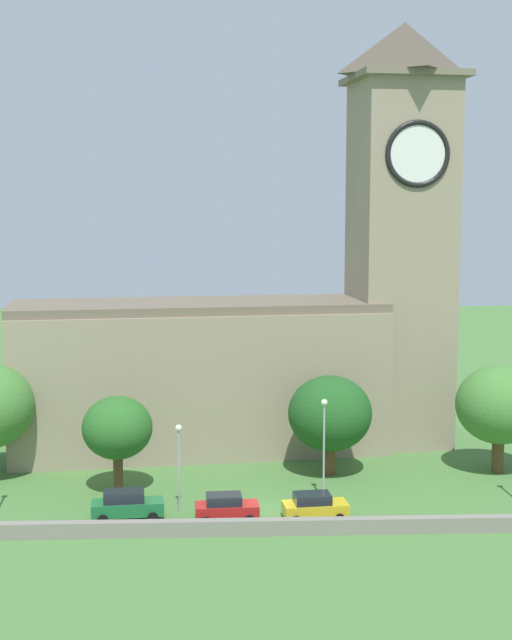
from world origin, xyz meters
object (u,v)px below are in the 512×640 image
object	(u,v)px
tree_by_tower	(117,428)
tree_riverside_east	(330,414)
car_yellow	(314,506)
car_red	(226,507)
streetlamp_west_mid	(179,453)
church	(276,322)
streetlamp_central	(324,434)
tree_churchyard	(500,405)
car_green	(127,505)

from	to	relation	value
tree_by_tower	tree_riverside_east	distance (m)	15.80
car_yellow	tree_by_tower	world-z (taller)	tree_by_tower
car_red	tree_riverside_east	distance (m)	12.92
car_yellow	streetlamp_west_mid	distance (m)	9.50
car_yellow	tree_riverside_east	distance (m)	10.48
streetlamp_west_mid	tree_by_tower	world-z (taller)	tree_by_tower
church	streetlamp_west_mid	xyz separation A→B (m)	(-7.40, -16.14, -6.43)
streetlamp_west_mid	church	bearing A→B (deg)	65.39
streetlamp_central	tree_churchyard	bearing A→B (deg)	24.32
streetlamp_central	tree_riverside_east	xyz separation A→B (m)	(1.15, 6.17, -0.08)
church	tree_riverside_east	size ratio (longest dim) A/B	4.93
church	tree_by_tower	distance (m)	17.73
car_red	streetlamp_central	size ratio (longest dim) A/B	0.58
car_yellow	tree_churchyard	size ratio (longest dim) A/B	0.53
car_yellow	tree_churchyard	xyz separation A→B (m)	(14.96, 9.67, 4.33)
tree_by_tower	tree_churchyard	world-z (taller)	tree_churchyard
streetlamp_west_mid	tree_churchyard	xyz separation A→B (m)	(23.75, 8.06, 1.13)
car_green	streetlamp_west_mid	bearing A→B (deg)	18.47
church	streetlamp_west_mid	distance (m)	18.89
streetlamp_west_mid	tree_riverside_east	bearing A→B (deg)	35.93
car_red	car_yellow	xyz separation A→B (m)	(5.71, 0.02, -0.01)
tree_churchyard	church	bearing A→B (deg)	153.70
car_yellow	tree_churchyard	distance (m)	18.33
streetlamp_west_mid	tree_by_tower	distance (m)	6.27
tree_by_tower	tree_churchyard	bearing A→B (deg)	7.48
car_green	tree_riverside_east	distance (m)	17.29
car_red	tree_by_tower	distance (m)	10.35
church	tree_riverside_east	bearing A→B (deg)	-66.85
car_green	tree_by_tower	xyz separation A→B (m)	(-1.13, 5.47, 3.70)
church	tree_by_tower	xyz separation A→B (m)	(-11.87, -11.79, -5.85)
church	car_green	xyz separation A→B (m)	(-10.74, -17.26, -9.55)
church	car_red	size ratio (longest dim) A/B	8.92
tree_churchyard	streetlamp_west_mid	bearing A→B (deg)	-161.25
streetlamp_central	tree_churchyard	size ratio (longest dim) A/B	0.88
tree_churchyard	car_yellow	bearing A→B (deg)	-147.11
church	car_yellow	size ratio (longest dim) A/B	8.58
church	tree_riverside_east	xyz separation A→B (m)	(3.52, -8.23, -5.81)
car_red	tree_churchyard	bearing A→B (deg)	25.11
church	car_red	bearing A→B (deg)	-103.66
church	streetlamp_west_mid	size ratio (longest dim) A/B	6.23
car_green	streetlamp_central	distance (m)	13.95
car_red	tree_by_tower	bearing A→B (deg)	141.64
car_red	streetlamp_central	distance (m)	8.44
car_yellow	tree_riverside_east	world-z (taller)	tree_riverside_east
car_green	tree_churchyard	size ratio (longest dim) A/B	0.58
car_red	streetlamp_west_mid	size ratio (longest dim) A/B	0.70
car_red	streetlamp_west_mid	bearing A→B (deg)	152.12
streetlamp_west_mid	streetlamp_central	distance (m)	9.94
tree_riverside_east	tree_churchyard	distance (m)	12.84
streetlamp_west_mid	car_green	bearing A→B (deg)	-161.53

